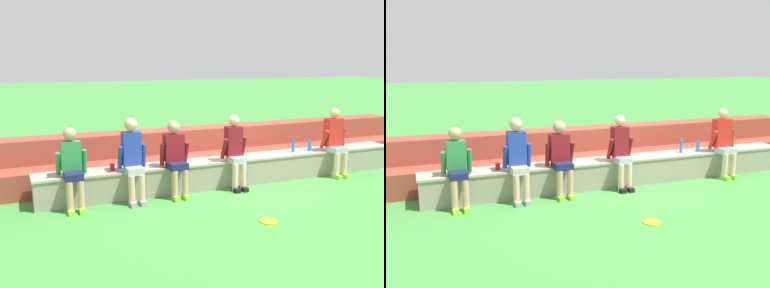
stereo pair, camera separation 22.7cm
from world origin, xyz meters
TOP-DOWN VIEW (x-y plane):
  - ground_plane at (0.00, 0.00)m, footprint 80.00×80.00m
  - stone_seating_wall at (0.00, 0.26)m, footprint 7.62×0.57m
  - brick_bleachers at (0.00, 1.39)m, footprint 10.29×1.25m
  - person_far_left at (-3.16, -0.00)m, footprint 0.50×0.60m
  - person_left_of_center at (-2.14, -0.04)m, footprint 0.50×0.55m
  - person_center at (-1.35, -0.02)m, footprint 0.54×0.57m
  - person_right_of_center at (-0.15, -0.04)m, footprint 0.49×0.50m
  - person_far_right at (2.26, -0.02)m, footprint 0.55×0.54m
  - water_bottle_near_left at (2.68, 0.21)m, footprint 0.07×0.07m
  - water_bottle_mid_left at (1.79, 0.22)m, footprint 0.08×0.08m
  - water_bottle_center_gap at (1.38, 0.24)m, footprint 0.06×0.06m
  - plastic_cup_left_end at (-2.45, 0.22)m, footprint 0.08×0.08m
  - frisbee at (-0.50, -1.78)m, footprint 0.28×0.28m

SIDE VIEW (x-z plane):
  - ground_plane at x=0.00m, z-range 0.00..0.00m
  - frisbee at x=-0.50m, z-range 0.00..0.02m
  - stone_seating_wall at x=0.00m, z-range 0.02..0.55m
  - brick_bleachers at x=0.00m, z-range -0.08..0.87m
  - plastic_cup_left_end at x=-2.45m, z-range 0.53..0.65m
  - water_bottle_near_left at x=2.68m, z-range 0.52..0.75m
  - water_bottle_mid_left at x=1.79m, z-range 0.52..0.75m
  - water_bottle_center_gap at x=1.38m, z-range 0.52..0.80m
  - person_far_left at x=-3.16m, z-range 0.05..1.41m
  - person_center at x=-1.35m, z-range 0.06..1.43m
  - person_right_of_center at x=-0.15m, z-range 0.04..1.46m
  - person_far_right at x=2.26m, z-range 0.05..1.49m
  - person_left_of_center at x=-2.14m, z-range 0.05..1.52m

